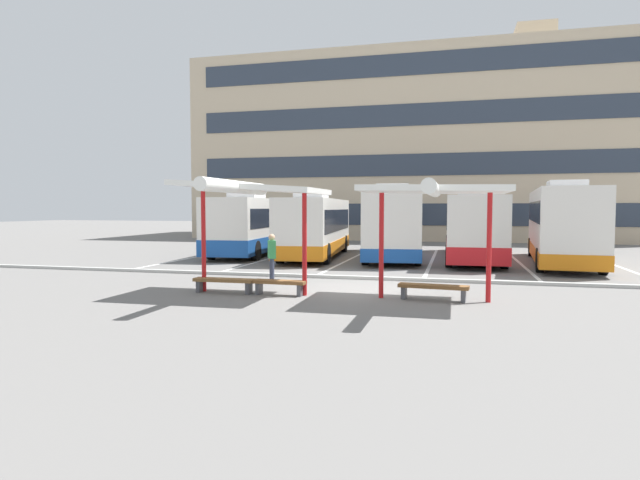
{
  "coord_description": "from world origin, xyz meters",
  "views": [
    {
      "loc": [
        3.16,
        -16.94,
        2.64
      ],
      "look_at": [
        -2.26,
        4.31,
        1.31
      ],
      "focal_mm": 29.84,
      "sensor_mm": 36.0,
      "label": 1
    }
  ],
  "objects_px": {
    "waiting_shelter_1": "(434,192)",
    "bench_0": "(224,282)",
    "coach_bus_4": "(562,225)",
    "coach_bus_1": "(316,227)",
    "coach_bus_3": "(472,227)",
    "bench_1": "(279,284)",
    "coach_bus_2": "(392,223)",
    "waiting_shelter_0": "(249,190)",
    "bench_2": "(433,288)",
    "waiting_passenger_0": "(272,254)",
    "coach_bus_0": "(254,226)"
  },
  "relations": [
    {
      "from": "waiting_shelter_1",
      "to": "bench_0",
      "type": "bearing_deg",
      "value": -179.86
    },
    {
      "from": "coach_bus_4",
      "to": "coach_bus_1",
      "type": "bearing_deg",
      "value": 177.58
    },
    {
      "from": "coach_bus_3",
      "to": "bench_1",
      "type": "height_order",
      "value": "coach_bus_3"
    },
    {
      "from": "coach_bus_2",
      "to": "coach_bus_3",
      "type": "height_order",
      "value": "coach_bus_2"
    },
    {
      "from": "coach_bus_2",
      "to": "bench_1",
      "type": "height_order",
      "value": "coach_bus_2"
    },
    {
      "from": "waiting_shelter_0",
      "to": "bench_1",
      "type": "relative_size",
      "value": 3.0
    },
    {
      "from": "bench_0",
      "to": "coach_bus_2",
      "type": "bearing_deg",
      "value": 74.2
    },
    {
      "from": "coach_bus_2",
      "to": "coach_bus_3",
      "type": "xyz_separation_m",
      "value": [
        4.08,
        0.18,
        -0.17
      ]
    },
    {
      "from": "waiting_shelter_1",
      "to": "bench_2",
      "type": "height_order",
      "value": "waiting_shelter_1"
    },
    {
      "from": "coach_bus_2",
      "to": "waiting_passenger_0",
      "type": "distance_m",
      "value": 10.85
    },
    {
      "from": "coach_bus_4",
      "to": "bench_0",
      "type": "height_order",
      "value": "coach_bus_4"
    },
    {
      "from": "coach_bus_3",
      "to": "bench_2",
      "type": "distance_m",
      "value": 13.15
    },
    {
      "from": "coach_bus_1",
      "to": "coach_bus_2",
      "type": "bearing_deg",
      "value": 11.36
    },
    {
      "from": "coach_bus_3",
      "to": "coach_bus_0",
      "type": "bearing_deg",
      "value": 179.93
    },
    {
      "from": "coach_bus_2",
      "to": "coach_bus_3",
      "type": "distance_m",
      "value": 4.09
    },
    {
      "from": "coach_bus_4",
      "to": "waiting_passenger_0",
      "type": "bearing_deg",
      "value": -140.97
    },
    {
      "from": "bench_1",
      "to": "waiting_shelter_1",
      "type": "bearing_deg",
      "value": -0.13
    },
    {
      "from": "waiting_shelter_1",
      "to": "waiting_passenger_0",
      "type": "relative_size",
      "value": 3.01
    },
    {
      "from": "bench_0",
      "to": "waiting_shelter_1",
      "type": "distance_m",
      "value": 6.91
    },
    {
      "from": "coach_bus_0",
      "to": "coach_bus_4",
      "type": "xyz_separation_m",
      "value": [
        15.98,
        -1.5,
        0.2
      ]
    },
    {
      "from": "coach_bus_2",
      "to": "bench_0",
      "type": "distance_m",
      "value": 13.67
    },
    {
      "from": "coach_bus_3",
      "to": "coach_bus_4",
      "type": "relative_size",
      "value": 1.07
    },
    {
      "from": "coach_bus_4",
      "to": "waiting_shelter_0",
      "type": "xyz_separation_m",
      "value": [
        -10.89,
        -11.88,
        1.36
      ]
    },
    {
      "from": "coach_bus_0",
      "to": "bench_1",
      "type": "xyz_separation_m",
      "value": [
        6.0,
        -13.24,
        -1.28
      ]
    },
    {
      "from": "coach_bus_4",
      "to": "bench_2",
      "type": "relative_size",
      "value": 5.52
    },
    {
      "from": "coach_bus_0",
      "to": "coach_bus_1",
      "type": "height_order",
      "value": "coach_bus_0"
    },
    {
      "from": "bench_0",
      "to": "coach_bus_1",
      "type": "bearing_deg",
      "value": 91.36
    },
    {
      "from": "bench_2",
      "to": "bench_1",
      "type": "bearing_deg",
      "value": -177.21
    },
    {
      "from": "coach_bus_0",
      "to": "waiting_shelter_0",
      "type": "xyz_separation_m",
      "value": [
        5.1,
        -13.39,
        1.56
      ]
    },
    {
      "from": "waiting_passenger_0",
      "to": "waiting_shelter_1",
      "type": "bearing_deg",
      "value": -25.14
    },
    {
      "from": "coach_bus_0",
      "to": "bench_0",
      "type": "xyz_separation_m",
      "value": [
        4.2,
        -13.27,
        -1.27
      ]
    },
    {
      "from": "coach_bus_3",
      "to": "coach_bus_4",
      "type": "xyz_separation_m",
      "value": [
        4.0,
        -1.49,
        0.18
      ]
    },
    {
      "from": "bench_0",
      "to": "bench_1",
      "type": "distance_m",
      "value": 1.8
    },
    {
      "from": "coach_bus_1",
      "to": "bench_0",
      "type": "bearing_deg",
      "value": -88.64
    },
    {
      "from": "bench_2",
      "to": "coach_bus_4",
      "type": "bearing_deg",
      "value": 64.71
    },
    {
      "from": "bench_0",
      "to": "bench_1",
      "type": "xyz_separation_m",
      "value": [
        1.8,
        0.03,
        -0.01
      ]
    },
    {
      "from": "coach_bus_0",
      "to": "coach_bus_1",
      "type": "bearing_deg",
      "value": -14.27
    },
    {
      "from": "waiting_shelter_0",
      "to": "waiting_passenger_0",
      "type": "xyz_separation_m",
      "value": [
        -0.29,
        2.82,
        -2.18
      ]
    },
    {
      "from": "coach_bus_4",
      "to": "waiting_shelter_1",
      "type": "relative_size",
      "value": 2.16
    },
    {
      "from": "coach_bus_4",
      "to": "waiting_passenger_0",
      "type": "xyz_separation_m",
      "value": [
        -11.18,
        -9.06,
        -0.82
      ]
    },
    {
      "from": "coach_bus_2",
      "to": "waiting_shelter_0",
      "type": "bearing_deg",
      "value": -101.99
    },
    {
      "from": "coach_bus_4",
      "to": "waiting_shelter_1",
      "type": "distance_m",
      "value": 13.01
    },
    {
      "from": "coach_bus_3",
      "to": "waiting_passenger_0",
      "type": "bearing_deg",
      "value": -124.21
    },
    {
      "from": "coach_bus_2",
      "to": "bench_0",
      "type": "xyz_separation_m",
      "value": [
        -3.7,
        -13.08,
        -1.47
      ]
    },
    {
      "from": "coach_bus_1",
      "to": "bench_0",
      "type": "distance_m",
      "value": 12.34
    },
    {
      "from": "waiting_shelter_1",
      "to": "coach_bus_3",
      "type": "bearing_deg",
      "value": 83.8
    },
    {
      "from": "waiting_passenger_0",
      "to": "coach_bus_1",
      "type": "bearing_deg",
      "value": 95.39
    },
    {
      "from": "waiting_shelter_1",
      "to": "waiting_shelter_0",
      "type": "bearing_deg",
      "value": -178.59
    },
    {
      "from": "coach_bus_1",
      "to": "waiting_shelter_1",
      "type": "xyz_separation_m",
      "value": [
        6.64,
        -12.26,
        1.48
      ]
    },
    {
      "from": "coach_bus_2",
      "to": "coach_bus_1",
      "type": "bearing_deg",
      "value": -168.64
    }
  ]
}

